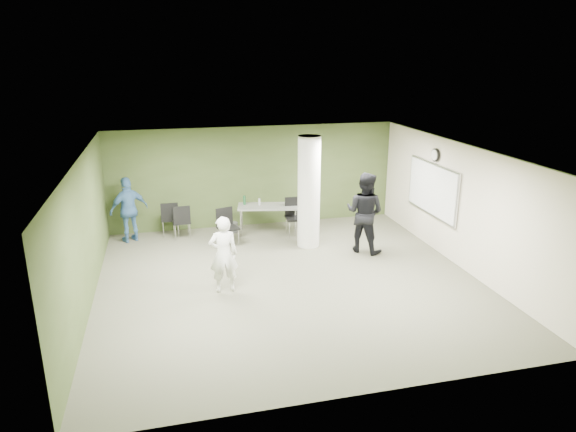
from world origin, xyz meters
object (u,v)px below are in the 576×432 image
object	(u,v)px
folding_table	(267,207)
woman_white	(224,255)
chair_back_left	(182,219)
man_black	(365,213)
man_blue	(129,210)

from	to	relation	value
folding_table	woman_white	distance (m)	3.70
folding_table	chair_back_left	world-z (taller)	folding_table
chair_back_left	woman_white	xyz separation A→B (m)	(0.70, -3.42, 0.27)
chair_back_left	woman_white	world-z (taller)	woman_white
chair_back_left	man_black	xyz separation A→B (m)	(4.31, -1.97, 0.46)
woman_white	man_black	world-z (taller)	man_black
folding_table	chair_back_left	distance (m)	2.29
chair_back_left	woman_white	size ratio (longest dim) A/B	0.57
woman_white	man_blue	size ratio (longest dim) A/B	0.95
woman_white	man_blue	xyz separation A→B (m)	(-2.00, 3.55, 0.05)
man_black	folding_table	bearing A→B (deg)	1.64
man_black	man_blue	size ratio (longest dim) A/B	1.16
chair_back_left	man_black	world-z (taller)	man_black
man_black	woman_white	bearing A→B (deg)	66.48
woman_white	folding_table	bearing A→B (deg)	-116.06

